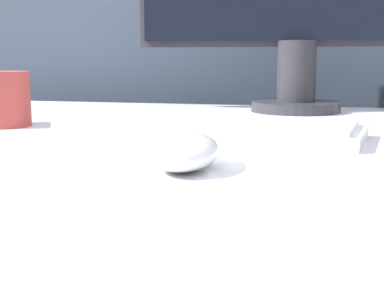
# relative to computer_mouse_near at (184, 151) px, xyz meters

# --- Properties ---
(partition_panel) EXTENTS (5.00, 0.03, 1.42)m
(partition_panel) POSITION_rel_computer_mouse_near_xyz_m (-0.04, 0.83, -0.09)
(partition_panel) COLOR #333D4C
(partition_panel) RESTS_ON ground_plane
(computer_mouse_near) EXTENTS (0.07, 0.11, 0.04)m
(computer_mouse_near) POSITION_rel_computer_mouse_near_xyz_m (0.00, 0.00, 0.00)
(computer_mouse_near) COLOR white
(computer_mouse_near) RESTS_ON desk
(keyboard) EXTENTS (0.43, 0.21, 0.02)m
(keyboard) POSITION_rel_computer_mouse_near_xyz_m (-0.02, 0.22, -0.01)
(keyboard) COLOR silver
(keyboard) RESTS_ON desk
(mug) EXTENTS (0.08, 0.08, 0.09)m
(mug) POSITION_rel_computer_mouse_near_xyz_m (-0.35, 0.25, 0.03)
(mug) COLOR #A33833
(mug) RESTS_ON desk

